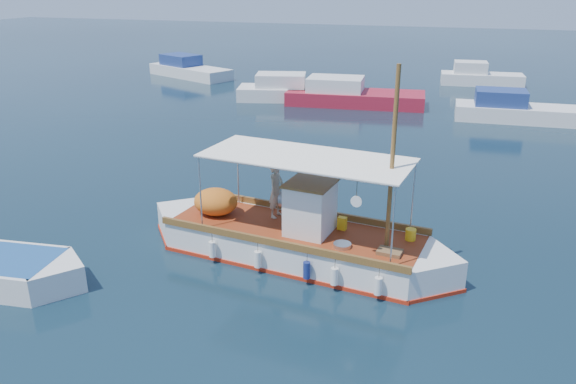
% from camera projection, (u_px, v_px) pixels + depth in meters
% --- Properties ---
extents(ground, '(160.00, 160.00, 0.00)m').
position_uv_depth(ground, '(309.00, 259.00, 15.12)').
color(ground, black).
rests_on(ground, ground).
extents(fishing_caique, '(8.94, 3.23, 5.49)m').
position_uv_depth(fishing_caique, '(293.00, 240.00, 15.12)').
color(fishing_caique, white).
rests_on(fishing_caique, ground).
extents(bg_boat_nw, '(7.84, 4.13, 1.80)m').
position_uv_depth(bg_boat_nw, '(295.00, 92.00, 34.73)').
color(bg_boat_nw, silver).
rests_on(bg_boat_nw, ground).
extents(bg_boat_n, '(8.28, 3.55, 1.80)m').
position_uv_depth(bg_boat_n, '(351.00, 96.00, 33.38)').
color(bg_boat_n, maroon).
rests_on(bg_boat_n, ground).
extents(bg_boat_ne, '(6.48, 2.51, 1.80)m').
position_uv_depth(bg_boat_ne, '(514.00, 111.00, 29.64)').
color(bg_boat_ne, silver).
rests_on(bg_boat_ne, ground).
extents(bg_boat_far_w, '(7.62, 5.11, 1.80)m').
position_uv_depth(bg_boat_far_w, '(188.00, 70.00, 42.91)').
color(bg_boat_far_w, silver).
rests_on(bg_boat_far_w, ground).
extents(bg_boat_far_n, '(5.71, 2.48, 1.80)m').
position_uv_depth(bg_boat_far_n, '(479.00, 78.00, 39.66)').
color(bg_boat_far_n, silver).
rests_on(bg_boat_far_n, ground).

